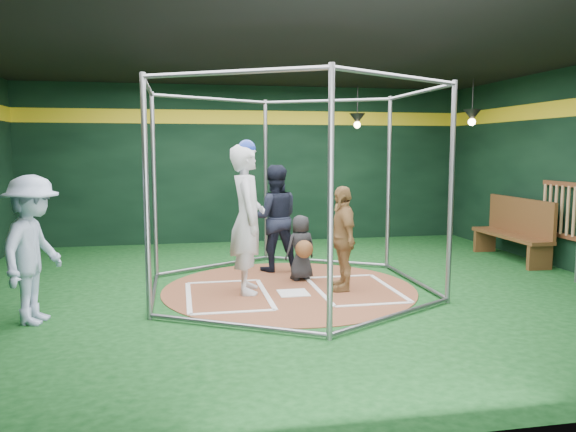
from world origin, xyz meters
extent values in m
cube|color=#0C3812|center=(0.00, 0.00, -0.01)|extent=(10.00, 9.00, 0.02)
cube|color=black|center=(0.00, 0.00, 3.50)|extent=(10.00, 9.00, 0.02)
cube|color=black|center=(0.00, 4.50, 1.75)|extent=(10.00, 0.10, 3.50)
cube|color=black|center=(0.00, -4.50, 1.75)|extent=(10.00, 0.10, 3.50)
cube|color=yellow|center=(0.00, 4.47, 2.80)|extent=(10.00, 0.01, 0.30)
cylinder|color=brown|center=(0.00, 0.00, 0.01)|extent=(3.80, 3.80, 0.01)
cube|color=white|center=(0.00, -0.30, 0.02)|extent=(0.43, 0.43, 0.01)
cube|color=white|center=(-0.95, 0.60, 0.02)|extent=(1.10, 0.07, 0.01)
cube|color=white|center=(-0.95, -1.10, 0.02)|extent=(1.10, 0.07, 0.01)
cube|color=white|center=(-1.50, -0.25, 0.02)|extent=(0.07, 1.70, 0.01)
cube|color=white|center=(-0.40, -0.25, 0.02)|extent=(0.07, 1.70, 0.01)
cube|color=white|center=(0.95, 0.60, 0.02)|extent=(1.10, 0.07, 0.01)
cube|color=white|center=(0.95, -1.10, 0.02)|extent=(1.10, 0.07, 0.01)
cube|color=white|center=(0.40, -0.25, 0.02)|extent=(0.07, 1.70, 0.01)
cube|color=white|center=(1.50, -0.25, 0.02)|extent=(0.07, 1.70, 0.01)
cylinder|color=gray|center=(1.99, 1.15, 1.50)|extent=(0.07, 0.07, 3.00)
cylinder|color=gray|center=(0.00, 2.30, 1.50)|extent=(0.07, 0.07, 3.00)
cylinder|color=gray|center=(-1.99, 1.15, 1.50)|extent=(0.07, 0.07, 3.00)
cylinder|color=gray|center=(-1.99, -1.15, 1.50)|extent=(0.07, 0.07, 3.00)
cylinder|color=gray|center=(0.00, -2.30, 1.50)|extent=(0.07, 0.07, 3.00)
cylinder|color=gray|center=(1.99, -1.15, 1.50)|extent=(0.07, 0.07, 3.00)
cylinder|color=gray|center=(1.00, 1.72, 2.95)|extent=(2.02, 1.20, 0.06)
cylinder|color=gray|center=(1.00, 1.72, 0.05)|extent=(2.02, 1.20, 0.06)
cylinder|color=gray|center=(-1.00, 1.72, 2.95)|extent=(2.02, 1.20, 0.06)
cylinder|color=gray|center=(-1.00, 1.72, 0.05)|extent=(2.02, 1.20, 0.06)
cylinder|color=gray|center=(-1.99, 0.00, 2.95)|extent=(0.06, 2.30, 0.06)
cylinder|color=gray|center=(-1.99, 0.00, 0.05)|extent=(0.06, 2.30, 0.06)
cylinder|color=gray|center=(-1.00, -1.73, 2.95)|extent=(2.02, 1.20, 0.06)
cylinder|color=gray|center=(-1.00, -1.73, 0.05)|extent=(2.02, 1.20, 0.06)
cylinder|color=gray|center=(1.00, -1.73, 2.95)|extent=(2.02, 1.20, 0.06)
cylinder|color=gray|center=(1.00, -1.73, 0.05)|extent=(2.02, 1.20, 0.06)
cylinder|color=gray|center=(1.99, 0.00, 2.95)|extent=(0.06, 2.30, 0.06)
cylinder|color=gray|center=(1.99, 0.00, 0.05)|extent=(0.06, 2.30, 0.06)
cube|color=brown|center=(4.94, 0.40, 1.50)|extent=(0.05, 1.25, 0.08)
cube|color=brown|center=(4.94, 0.40, 0.60)|extent=(0.05, 1.25, 0.08)
cylinder|color=tan|center=(4.92, 0.16, 1.05)|extent=(0.06, 0.06, 0.85)
cylinder|color=tan|center=(4.92, 0.32, 1.05)|extent=(0.06, 0.06, 0.85)
cylinder|color=tan|center=(4.92, 0.48, 1.05)|extent=(0.06, 0.06, 0.85)
cylinder|color=tan|center=(4.92, 0.64, 1.05)|extent=(0.06, 0.06, 0.85)
cylinder|color=tan|center=(4.92, 0.79, 1.05)|extent=(0.06, 0.06, 0.85)
cylinder|color=tan|center=(4.92, 0.95, 1.05)|extent=(0.06, 0.06, 0.85)
cone|color=black|center=(2.20, 3.60, 2.75)|extent=(0.34, 0.34, 0.22)
sphere|color=#FFD899|center=(2.20, 3.60, 2.62)|extent=(0.14, 0.14, 0.14)
cylinder|color=black|center=(2.20, 3.60, 3.10)|extent=(0.02, 0.02, 0.70)
cone|color=black|center=(4.00, 2.00, 2.75)|extent=(0.34, 0.34, 0.22)
sphere|color=#FFD899|center=(4.00, 2.00, 2.62)|extent=(0.14, 0.14, 0.14)
cylinder|color=black|center=(4.00, 2.00, 3.10)|extent=(0.02, 0.02, 0.70)
imported|color=silver|center=(-0.64, -0.08, 1.09)|extent=(0.57, 0.82, 2.15)
sphere|color=navy|center=(-0.64, -0.08, 2.10)|extent=(0.26, 0.26, 0.26)
imported|color=tan|center=(0.76, -0.21, 0.79)|extent=(0.39, 0.91, 1.55)
imported|color=black|center=(0.29, 0.54, 0.53)|extent=(0.58, 0.46, 1.04)
sphere|color=brown|center=(0.29, 0.29, 0.55)|extent=(0.28, 0.28, 0.28)
imported|color=black|center=(-0.01, 1.30, 0.92)|extent=(0.91, 0.72, 1.82)
imported|color=#A6B9DC|center=(-3.34, -1.01, 0.90)|extent=(0.92, 1.29, 1.80)
cube|color=brown|center=(4.55, 1.39, 0.47)|extent=(0.47, 2.02, 0.07)
cube|color=brown|center=(4.74, 1.39, 0.84)|extent=(0.07, 2.02, 0.67)
cube|color=brown|center=(4.55, 0.49, 0.22)|extent=(0.45, 0.09, 0.45)
cube|color=brown|center=(4.55, 2.29, 0.22)|extent=(0.45, 0.09, 0.45)
camera|label=1|loc=(-1.60, -8.11, 2.10)|focal=35.00mm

